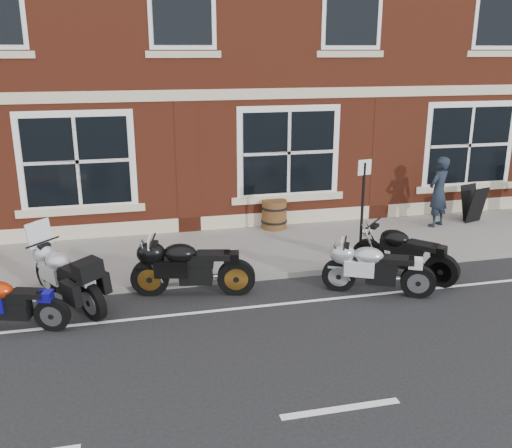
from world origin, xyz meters
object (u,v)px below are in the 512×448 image
at_px(moto_touring_silver, 68,274).
at_px(moto_sport_black, 190,265).
at_px(moto_sport_red, 10,301).
at_px(moto_sport_silver, 376,267).
at_px(a_board_sign, 473,204).
at_px(barrel_planter, 274,214).
at_px(moto_naked_black, 403,250).
at_px(pedestrian_left, 438,192).
at_px(parking_sign, 363,204).

xyz_separation_m(moto_touring_silver, moto_sport_black, (2.17, -0.06, -0.00)).
bearing_deg(moto_sport_red, moto_sport_silver, -72.63).
xyz_separation_m(a_board_sign, barrel_planter, (-5.16, 0.62, -0.11)).
bearing_deg(moto_naked_black, pedestrian_left, 8.14).
distance_m(moto_naked_black, pedestrian_left, 3.53).
bearing_deg(moto_sport_red, moto_sport_black, -59.41).
xyz_separation_m(moto_sport_red, pedestrian_left, (9.55, 3.20, 0.51)).
relative_size(moto_sport_silver, moto_naked_black, 1.10).
height_order(moto_sport_red, barrel_planter, moto_sport_red).
xyz_separation_m(moto_sport_silver, barrel_planter, (-0.87, 4.05, -0.06)).
xyz_separation_m(moto_sport_black, moto_sport_silver, (3.37, -0.75, -0.06)).
height_order(pedestrian_left, barrel_planter, pedestrian_left).
bearing_deg(pedestrian_left, a_board_sign, 158.86).
xyz_separation_m(moto_sport_black, moto_naked_black, (4.24, -0.12, -0.03)).
bearing_deg(barrel_planter, moto_naked_black, -63.06).
relative_size(moto_sport_black, moto_sport_silver, 1.18).
bearing_deg(a_board_sign, moto_sport_red, 179.56).
bearing_deg(moto_sport_black, moto_naked_black, -79.18).
xyz_separation_m(moto_sport_black, barrel_planter, (2.50, 3.30, -0.12)).
distance_m(moto_sport_black, parking_sign, 3.74).
xyz_separation_m(moto_touring_silver, a_board_sign, (9.83, 2.62, -0.01)).
relative_size(moto_touring_silver, a_board_sign, 2.07).
bearing_deg(moto_sport_silver, moto_sport_black, 103.64).
bearing_deg(moto_naked_black, parking_sign, 92.04).
xyz_separation_m(pedestrian_left, a_board_sign, (1.13, 0.15, -0.42)).
bearing_deg(a_board_sign, moto_naked_black, -158.58).
xyz_separation_m(moto_sport_silver, a_board_sign, (4.29, 3.43, 0.05)).
distance_m(moto_sport_black, pedestrian_left, 7.02).
bearing_deg(moto_sport_silver, parking_sign, 15.57).
height_order(a_board_sign, parking_sign, parking_sign).
height_order(moto_touring_silver, a_board_sign, moto_touring_silver).
distance_m(moto_touring_silver, moto_sport_silver, 5.60).
bearing_deg(moto_sport_red, parking_sign, -61.51).
height_order(moto_touring_silver, parking_sign, parking_sign).
xyz_separation_m(moto_naked_black, parking_sign, (-0.63, 0.67, 0.81)).
height_order(moto_sport_black, moto_naked_black, moto_sport_black).
xyz_separation_m(moto_sport_red, a_board_sign, (10.68, 3.36, 0.10)).
xyz_separation_m(moto_sport_red, moto_naked_black, (7.26, 0.55, 0.08)).
height_order(a_board_sign, barrel_planter, a_board_sign).
relative_size(moto_sport_silver, a_board_sign, 2.05).
bearing_deg(moto_sport_red, barrel_planter, -36.23).
bearing_deg(a_board_sign, moto_sport_black, -178.59).
height_order(moto_sport_red, pedestrian_left, pedestrian_left).
distance_m(barrel_planter, parking_sign, 3.10).
bearing_deg(moto_sport_black, a_board_sign, -58.27).
distance_m(moto_touring_silver, pedestrian_left, 9.05).
distance_m(moto_touring_silver, barrel_planter, 5.69).
relative_size(moto_naked_black, parking_sign, 0.80).
xyz_separation_m(moto_sport_red, barrel_planter, (5.52, 3.98, -0.01)).
bearing_deg(moto_touring_silver, barrel_planter, 2.02).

